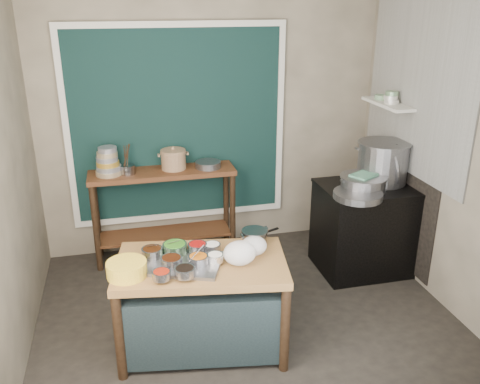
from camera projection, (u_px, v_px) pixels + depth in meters
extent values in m
cube|color=#29251F|center=(246.00, 317.00, 4.38)|extent=(3.50, 3.00, 0.02)
cube|color=gray|center=(211.00, 118.00, 5.24)|extent=(3.50, 0.02, 2.80)
cube|color=gray|center=(450.00, 146.00, 4.25)|extent=(0.02, 3.00, 2.80)
cube|color=black|center=(178.00, 126.00, 5.14)|extent=(2.10, 0.02, 1.90)
cube|color=#B2B2AA|center=(418.00, 82.00, 4.59)|extent=(0.02, 1.70, 1.70)
cube|color=black|center=(399.00, 196.00, 5.09)|extent=(0.01, 1.30, 1.30)
cube|color=beige|center=(388.00, 104.00, 4.92)|extent=(0.22, 0.70, 0.03)
cube|color=brown|center=(203.00, 305.00, 3.87)|extent=(1.35, 0.91, 0.75)
cube|color=#4F2F16|center=(165.00, 214.00, 5.24)|extent=(1.45, 0.40, 0.95)
cube|color=black|center=(365.00, 229.00, 5.01)|extent=(0.90, 0.68, 0.85)
cube|color=black|center=(369.00, 188.00, 4.86)|extent=(0.92, 0.69, 0.03)
cube|color=gray|center=(181.00, 263.00, 3.69)|extent=(0.67, 0.58, 0.03)
cylinder|color=gray|center=(172.00, 262.00, 3.62)|extent=(0.16, 0.16, 0.07)
cylinder|color=gray|center=(175.00, 248.00, 3.80)|extent=(0.18, 0.18, 0.07)
cylinder|color=gray|center=(162.00, 275.00, 3.45)|extent=(0.13, 0.13, 0.05)
cylinder|color=gray|center=(212.00, 247.00, 3.83)|extent=(0.13, 0.13, 0.06)
cylinder|color=silver|center=(215.00, 258.00, 3.68)|extent=(0.12, 0.12, 0.05)
cylinder|color=gray|center=(152.00, 252.00, 3.75)|extent=(0.16, 0.16, 0.07)
cylinder|color=gray|center=(198.00, 260.00, 3.65)|extent=(0.15, 0.15, 0.06)
cylinder|color=gray|center=(185.00, 272.00, 3.49)|extent=(0.15, 0.15, 0.06)
cylinder|color=gray|center=(197.00, 247.00, 3.83)|extent=(0.15, 0.15, 0.06)
cylinder|color=yellow|center=(127.00, 269.00, 3.53)|extent=(0.36, 0.36, 0.11)
ellipsoid|color=white|center=(240.00, 253.00, 3.67)|extent=(0.28, 0.26, 0.18)
ellipsoid|color=white|center=(254.00, 246.00, 3.81)|extent=(0.23, 0.21, 0.15)
cylinder|color=tan|center=(109.00, 172.00, 4.94)|extent=(0.25, 0.25, 0.05)
cylinder|color=gray|center=(109.00, 168.00, 4.92)|extent=(0.24, 0.24, 0.05)
cylinder|color=gold|center=(108.00, 163.00, 4.90)|extent=(0.22, 0.22, 0.05)
cylinder|color=gray|center=(108.00, 159.00, 4.89)|extent=(0.21, 0.21, 0.05)
cylinder|color=tan|center=(107.00, 154.00, 4.87)|extent=(0.20, 0.20, 0.05)
cylinder|color=gray|center=(107.00, 149.00, 4.85)|extent=(0.18, 0.18, 0.05)
cylinder|color=gray|center=(127.00, 169.00, 4.95)|extent=(0.18, 0.18, 0.09)
cylinder|color=gray|center=(208.00, 165.00, 5.14)|extent=(0.32, 0.32, 0.06)
cylinder|color=gray|center=(393.00, 165.00, 4.82)|extent=(0.20, 0.42, 0.40)
cube|color=#4D876A|center=(364.00, 175.00, 4.68)|extent=(0.29, 0.27, 0.02)
cylinder|color=gray|center=(358.00, 195.00, 4.55)|extent=(0.56, 0.56, 0.06)
cylinder|color=silver|center=(391.00, 101.00, 4.87)|extent=(0.14, 0.14, 0.04)
cylinder|color=silver|center=(391.00, 97.00, 4.86)|extent=(0.13, 0.13, 0.04)
cylinder|color=gray|center=(392.00, 93.00, 4.84)|extent=(0.12, 0.12, 0.04)
cylinder|color=gray|center=(381.00, 97.00, 5.05)|extent=(0.14, 0.14, 0.05)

